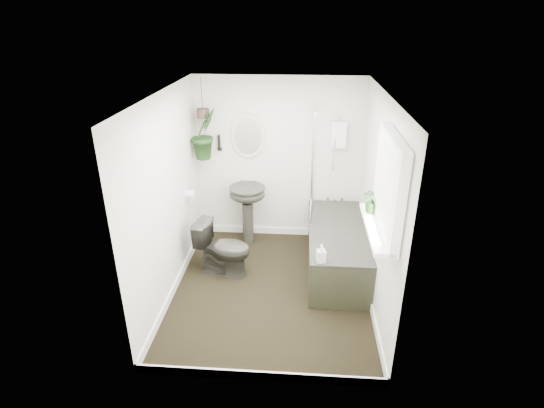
{
  "coord_description": "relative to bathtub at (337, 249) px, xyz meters",
  "views": [
    {
      "loc": [
        0.32,
        -4.21,
        3.04
      ],
      "look_at": [
        0.0,
        0.15,
        1.05
      ],
      "focal_mm": 28.0,
      "sensor_mm": 36.0,
      "label": 1
    }
  ],
  "objects": [
    {
      "name": "oval_mirror",
      "position": [
        -1.22,
        0.87,
        1.21
      ],
      "size": [
        0.46,
        0.03,
        0.62
      ],
      "primitive_type": "ellipsoid",
      "color": "beige",
      "rests_on": "wall_back"
    },
    {
      "name": "sill_plant",
      "position": [
        0.23,
        -0.9,
        1.09
      ],
      "size": [
        0.29,
        0.27,
        0.26
      ],
      "primitive_type": "imported",
      "rotation": [
        0.0,
        0.0,
        0.33
      ],
      "color": "black",
      "rests_on": "window_sill"
    },
    {
      "name": "shower_box",
      "position": [
        0.0,
        0.84,
        1.26
      ],
      "size": [
        0.2,
        0.1,
        0.35
      ],
      "primitive_type": "cube",
      "color": "white",
      "rests_on": "wall_back"
    },
    {
      "name": "window_recess",
      "position": [
        0.29,
        -1.2,
        1.36
      ],
      "size": [
        0.08,
        1.0,
        0.9
      ],
      "primitive_type": "cube",
      "color": "white",
      "rests_on": "wall_right"
    },
    {
      "name": "bathtub",
      "position": [
        0.0,
        0.0,
        0.0
      ],
      "size": [
        0.72,
        1.72,
        0.58
      ],
      "primitive_type": null,
      "color": "#2A2923",
      "rests_on": "floor"
    },
    {
      "name": "pedestal_sink",
      "position": [
        -1.22,
        0.64,
        0.13
      ],
      "size": [
        0.5,
        0.43,
        0.85
      ],
      "primitive_type": null,
      "rotation": [
        0.0,
        0.0,
        -0.01
      ],
      "color": "#2A2923",
      "rests_on": "floor"
    },
    {
      "name": "wall_left",
      "position": [
        -1.96,
        -0.5,
        0.86
      ],
      "size": [
        0.02,
        2.8,
        2.3
      ],
      "primitive_type": "cube",
      "color": "silver",
      "rests_on": "ground"
    },
    {
      "name": "window_sill",
      "position": [
        0.22,
        -1.2,
        0.94
      ],
      "size": [
        0.18,
        1.0,
        0.04
      ],
      "primitive_type": "cube",
      "color": "white",
      "rests_on": "wall_right"
    },
    {
      "name": "window_blinds",
      "position": [
        0.24,
        -1.2,
        1.36
      ],
      "size": [
        0.01,
        0.86,
        0.76
      ],
      "primitive_type": "cube",
      "color": "white",
      "rests_on": "wall_right"
    },
    {
      "name": "skirting",
      "position": [
        -0.8,
        -0.5,
        -0.24
      ],
      "size": [
        2.3,
        2.8,
        0.1
      ],
      "primitive_type": "cube",
      "color": "white",
      "rests_on": "floor"
    },
    {
      "name": "wall_front",
      "position": [
        -0.8,
        -1.91,
        0.86
      ],
      "size": [
        2.3,
        0.02,
        2.3
      ],
      "primitive_type": "cube",
      "color": "silver",
      "rests_on": "ground"
    },
    {
      "name": "hanging_plant",
      "position": [
        -1.77,
        0.67,
        1.28
      ],
      "size": [
        0.45,
        0.47,
        0.66
      ],
      "primitive_type": "imported",
      "rotation": [
        0.0,
        0.0,
        0.93
      ],
      "color": "black",
      "rests_on": "ceiling"
    },
    {
      "name": "hanging_pot",
      "position": [
        -1.77,
        0.67,
        1.55
      ],
      "size": [
        0.16,
        0.16,
        0.12
      ],
      "primitive_type": "cylinder",
      "color": "#362922",
      "rests_on": "ceiling"
    },
    {
      "name": "wall_back",
      "position": [
        -0.8,
        0.91,
        0.86
      ],
      "size": [
        2.3,
        0.02,
        2.3
      ],
      "primitive_type": "cube",
      "color": "silver",
      "rests_on": "ground"
    },
    {
      "name": "toilet_roll_holder",
      "position": [
        -1.9,
        0.2,
        0.61
      ],
      "size": [
        0.11,
        0.11,
        0.11
      ],
      "primitive_type": "cylinder",
      "rotation": [
        0.0,
        1.57,
        0.0
      ],
      "color": "white",
      "rests_on": "wall_left"
    },
    {
      "name": "wall_sconce",
      "position": [
        -1.62,
        0.86,
        1.11
      ],
      "size": [
        0.04,
        0.04,
        0.22
      ],
      "primitive_type": "cylinder",
      "color": "black",
      "rests_on": "wall_back"
    },
    {
      "name": "bath_screen",
      "position": [
        -0.33,
        0.49,
        0.99
      ],
      "size": [
        0.04,
        0.72,
        1.4
      ],
      "primitive_type": null,
      "color": "silver",
      "rests_on": "bathtub"
    },
    {
      "name": "soap_bottle",
      "position": [
        -0.24,
        -0.78,
        0.39
      ],
      "size": [
        0.11,
        0.11,
        0.2
      ],
      "primitive_type": "imported",
      "rotation": [
        0.0,
        0.0,
        0.18
      ],
      "color": "black",
      "rests_on": "bathtub"
    },
    {
      "name": "toilet",
      "position": [
        -1.42,
        -0.18,
        0.06
      ],
      "size": [
        0.75,
        0.52,
        0.7
      ],
      "primitive_type": "imported",
      "rotation": [
        0.0,
        0.0,
        1.37
      ],
      "color": "#2A2923",
      "rests_on": "floor"
    },
    {
      "name": "floor",
      "position": [
        -0.8,
        -0.5,
        -0.3
      ],
      "size": [
        2.3,
        2.8,
        0.02
      ],
      "primitive_type": "cube",
      "color": "black",
      "rests_on": "ground"
    },
    {
      "name": "wall_right",
      "position": [
        0.36,
        -0.5,
        0.86
      ],
      "size": [
        0.02,
        2.8,
        2.3
      ],
      "primitive_type": "cube",
      "color": "silver",
      "rests_on": "ground"
    },
    {
      "name": "ceiling",
      "position": [
        -0.8,
        -0.5,
        2.02
      ],
      "size": [
        2.3,
        2.8,
        0.02
      ],
      "primitive_type": "cube",
      "color": "white",
      "rests_on": "ground"
    }
  ]
}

